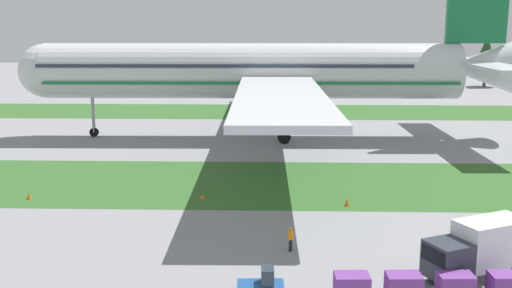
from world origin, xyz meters
name	(u,v)px	position (x,y,z in m)	size (l,w,h in m)	color
grass_strip_near	(266,183)	(0.00, 30.16, 0.00)	(320.00, 17.52, 0.01)	#336028
grass_strip_far	(270,111)	(0.00, 77.19, 0.00)	(320.00, 17.52, 0.01)	#336028
airliner	(265,71)	(-0.53, 53.71, 8.93)	(65.50, 80.61, 24.90)	silver
baggage_tug	(262,287)	(0.12, 5.05, 0.81)	(2.65, 1.41, 1.97)	#1E4C8E
cargo_dolly_lead	(352,285)	(5.14, 5.26, 0.92)	(2.26, 1.59, 1.55)	#A3A3A8
cargo_dolly_second	(404,285)	(8.03, 5.38, 0.92)	(2.26, 1.59, 1.55)	#A3A3A8
cargo_dolly_third	(455,285)	(10.93, 5.50, 0.92)	(2.26, 1.59, 1.55)	#A3A3A8
cargo_dolly_fourth	(507,284)	(13.83, 5.62, 0.92)	(2.26, 1.59, 1.55)	#A3A3A8
catering_truck	(480,248)	(13.20, 8.52, 1.95)	(7.26, 5.11, 3.58)	#2D333D
ground_crew_marshaller	(291,238)	(1.92, 12.59, 0.95)	(0.36, 0.53, 1.74)	black
taxiway_marker_0	(29,196)	(-20.74, 24.05, 0.30)	(0.44, 0.44, 0.61)	orange
taxiway_marker_1	(347,202)	(6.97, 22.96, 0.35)	(0.44, 0.44, 0.70)	orange
taxiway_marker_2	(203,196)	(-5.50, 24.62, 0.24)	(0.44, 0.44, 0.48)	orange
distant_tree_line	(249,57)	(-5.26, 120.22, 7.00)	(199.95, 10.73, 12.21)	#4C3823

